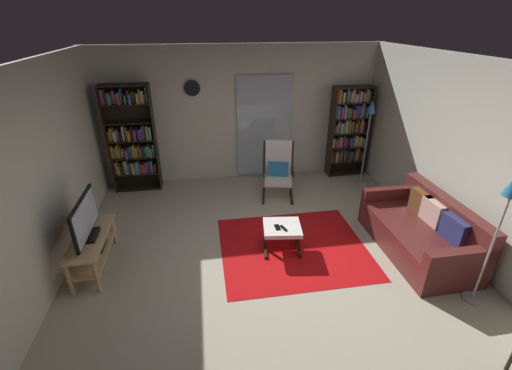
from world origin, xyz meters
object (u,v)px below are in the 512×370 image
(floor_lamp_by_sofa, at_px, (508,202))
(leather_sofa, at_px, (421,232))
(bookshelf_near_sofa, at_px, (348,128))
(wall_clock, at_px, (192,88))
(floor_lamp_by_shelf, at_px, (370,120))
(tv_remote, at_px, (284,228))
(cell_phone, at_px, (277,227))
(television, at_px, (85,220))
(ottoman, at_px, (282,230))
(lounge_armchair, at_px, (278,168))
(tv_stand, at_px, (93,247))
(bookshelf_near_tv, at_px, (132,138))

(floor_lamp_by_sofa, bearing_deg, leather_sofa, 94.94)
(bookshelf_near_sofa, bearing_deg, wall_clock, 176.73)
(floor_lamp_by_sofa, bearing_deg, floor_lamp_by_shelf, 88.90)
(tv_remote, bearing_deg, cell_phone, 134.15)
(television, distance_m, cell_phone, 2.49)
(bookshelf_near_sofa, xyz_separation_m, ottoman, (-1.91, -2.39, -0.67))
(tv_remote, distance_m, cell_phone, 0.09)
(tv_remote, distance_m, floor_lamp_by_shelf, 3.00)
(floor_lamp_by_shelf, bearing_deg, leather_sofa, -93.80)
(lounge_armchair, xyz_separation_m, wall_clock, (-1.45, 0.90, 1.32))
(tv_stand, height_order, floor_lamp_by_shelf, floor_lamp_by_shelf)
(wall_clock, bearing_deg, leather_sofa, -43.19)
(bookshelf_near_sofa, bearing_deg, floor_lamp_by_sofa, -88.24)
(lounge_armchair, bearing_deg, bookshelf_near_tv, 164.71)
(television, relative_size, floor_lamp_by_sofa, 0.54)
(tv_stand, height_order, floor_lamp_by_sofa, floor_lamp_by_sofa)
(tv_stand, xyz_separation_m, bookshelf_near_sofa, (4.46, 2.34, 0.68))
(bookshelf_near_sofa, xyz_separation_m, lounge_armchair, (-1.61, -0.73, -0.45))
(ottoman, bearing_deg, leather_sofa, -9.74)
(tv_stand, bearing_deg, floor_lamp_by_sofa, -16.71)
(bookshelf_near_tv, relative_size, wall_clock, 6.86)
(television, xyz_separation_m, ottoman, (2.55, -0.03, -0.41))
(leather_sofa, relative_size, cell_phone, 12.66)
(tv_remote, xyz_separation_m, wall_clock, (-1.14, 2.63, 1.45))
(wall_clock, bearing_deg, cell_phone, -67.68)
(cell_phone, bearing_deg, bookshelf_near_sofa, 48.06)
(bookshelf_near_tv, relative_size, floor_lamp_by_shelf, 1.20)
(lounge_armchair, distance_m, tv_remote, 1.76)
(floor_lamp_by_shelf, height_order, wall_clock, wall_clock)
(bookshelf_near_sofa, distance_m, wall_clock, 3.18)
(cell_phone, bearing_deg, tv_remote, -29.62)
(ottoman, bearing_deg, tv_stand, 179.00)
(bookshelf_near_tv, height_order, wall_clock, wall_clock)
(lounge_armchair, xyz_separation_m, floor_lamp_by_sofa, (1.72, -2.99, 0.79))
(leather_sofa, height_order, floor_lamp_by_sofa, floor_lamp_by_sofa)
(television, bearing_deg, tv_stand, 97.26)
(lounge_armchair, distance_m, cell_phone, 1.73)
(bookshelf_near_tv, height_order, floor_lamp_by_sofa, bookshelf_near_tv)
(ottoman, xyz_separation_m, wall_clock, (-1.14, 2.56, 1.53))
(tv_stand, relative_size, bookshelf_near_sofa, 0.60)
(tv_stand, relative_size, television, 1.23)
(leather_sofa, distance_m, lounge_armchair, 2.58)
(television, height_order, leather_sofa, television)
(tv_stand, bearing_deg, wall_clock, 60.74)
(tv_stand, height_order, bookshelf_near_sofa, bookshelf_near_sofa)
(lounge_armchair, relative_size, tv_remote, 7.10)
(lounge_armchair, bearing_deg, television, -150.30)
(leather_sofa, bearing_deg, ottoman, 170.26)
(cell_phone, bearing_deg, ottoman, 18.32)
(tv_remote, bearing_deg, leather_sofa, -26.39)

